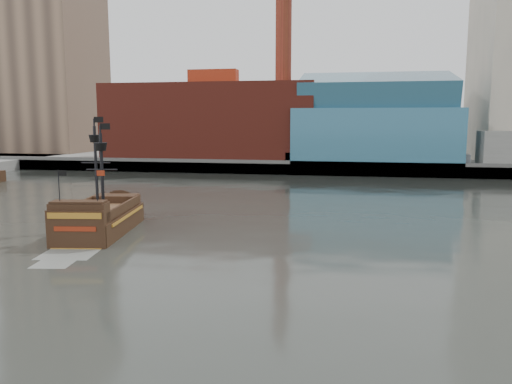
# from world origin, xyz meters

# --- Properties ---
(ground) EXTENTS (400.00, 400.00, 0.00)m
(ground) POSITION_xyz_m (0.00, 0.00, 0.00)
(ground) COLOR #262924
(ground) RESTS_ON ground
(promenade_far) EXTENTS (220.00, 60.00, 2.00)m
(promenade_far) POSITION_xyz_m (0.00, 92.00, 1.00)
(promenade_far) COLOR slate
(promenade_far) RESTS_ON ground
(seawall) EXTENTS (220.00, 1.00, 2.60)m
(seawall) POSITION_xyz_m (0.00, 62.50, 1.30)
(seawall) COLOR #4C4C49
(seawall) RESTS_ON ground
(skyline) EXTENTS (149.00, 45.00, 62.00)m
(skyline) POSITION_xyz_m (5.21, 84.56, 24.55)
(skyline) COLOR #7E624B
(skyline) RESTS_ON promenade_far
(pirate_ship) EXTENTS (6.54, 15.04, 10.89)m
(pirate_ship) POSITION_xyz_m (-15.58, 11.94, 0.99)
(pirate_ship) COLOR black
(pirate_ship) RESTS_ON ground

